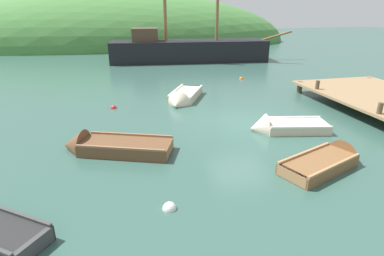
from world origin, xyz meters
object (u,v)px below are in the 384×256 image
object	(u,v)px
rowboat_far	(183,98)
buoy_red	(114,108)
sailing_ship	(187,53)
rowboat_near_dock	(109,148)
buoy_orange	(241,79)
rowboat_outer_right	(282,128)
rowboat_portside	(328,162)
buoy_white	(170,209)

from	to	relation	value
rowboat_far	buoy_red	xyz separation A→B (m)	(-3.58, -0.48, -0.14)
sailing_ship	rowboat_near_dock	size ratio (longest dim) A/B	4.27
sailing_ship	buoy_orange	distance (m)	8.58
rowboat_outer_right	buoy_red	bearing A→B (deg)	-23.55
rowboat_portside	buoy_white	xyz separation A→B (m)	(-5.18, -1.08, -0.12)
rowboat_portside	buoy_white	size ratio (longest dim) A/B	9.62
sailing_ship	buoy_red	bearing A→B (deg)	-111.35
rowboat_near_dock	buoy_white	world-z (taller)	rowboat_near_dock
buoy_orange	buoy_white	xyz separation A→B (m)	(-7.31, -13.51, 0.00)
sailing_ship	buoy_orange	world-z (taller)	sailing_ship
rowboat_outer_right	rowboat_far	xyz separation A→B (m)	(-2.95, 5.11, 0.03)
rowboat_far	sailing_ship	bearing A→B (deg)	-165.97
rowboat_near_dock	rowboat_portside	xyz separation A→B (m)	(6.63, -2.61, -0.02)
sailing_ship	buoy_white	xyz separation A→B (m)	(-5.37, -21.83, -0.72)
rowboat_far	buoy_white	distance (m)	9.45
rowboat_outer_right	rowboat_far	world-z (taller)	rowboat_far
rowboat_outer_right	rowboat_near_dock	distance (m)	6.70
rowboat_far	buoy_orange	xyz separation A→B (m)	(5.02, 4.34, -0.14)
rowboat_near_dock	buoy_white	size ratio (longest dim) A/B	11.27
rowboat_near_dock	rowboat_far	bearing A→B (deg)	-103.16
rowboat_outer_right	rowboat_portside	bearing A→B (deg)	100.63
buoy_red	buoy_orange	bearing A→B (deg)	29.26
rowboat_outer_right	rowboat_far	size ratio (longest dim) A/B	0.91
rowboat_far	rowboat_portside	distance (m)	8.59
rowboat_far	rowboat_near_dock	distance (m)	6.64
sailing_ship	rowboat_outer_right	bearing A→B (deg)	-84.90
rowboat_far	rowboat_portside	world-z (taller)	rowboat_far
rowboat_outer_right	buoy_red	xyz separation A→B (m)	(-6.53, 4.63, -0.11)
buoy_red	buoy_white	bearing A→B (deg)	-81.54
buoy_white	rowboat_near_dock	bearing A→B (deg)	111.46
rowboat_far	buoy_red	distance (m)	3.62
rowboat_far	buoy_orange	size ratio (longest dim) A/B	12.05
rowboat_outer_right	buoy_orange	bearing A→B (deg)	-90.61
buoy_orange	buoy_white	bearing A→B (deg)	-118.43
sailing_ship	rowboat_near_dock	xyz separation A→B (m)	(-6.82, -18.14, -0.58)
buoy_white	rowboat_portside	bearing A→B (deg)	11.77
rowboat_outer_right	buoy_orange	size ratio (longest dim) A/B	10.91
rowboat_portside	buoy_orange	size ratio (longest dim) A/B	11.38
sailing_ship	rowboat_portside	xyz separation A→B (m)	(-0.19, -20.75, -0.60)
rowboat_portside	buoy_orange	world-z (taller)	rowboat_portside
rowboat_portside	buoy_red	xyz separation A→B (m)	(-6.47, 7.61, -0.12)
rowboat_far	rowboat_portside	xyz separation A→B (m)	(2.89, -8.09, -0.02)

